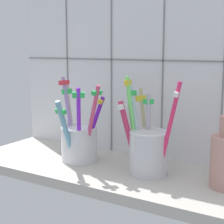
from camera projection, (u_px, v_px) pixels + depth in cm
name	position (u px, v px, depth cm)	size (l,w,h in cm)	color
counter_slab	(111.00, 172.00, 74.98)	(64.00, 22.00, 2.00)	#BCB7AD
tile_wall_back	(138.00, 65.00, 81.31)	(64.00, 2.20, 45.00)	white
toothbrush_cup_left	(79.00, 140.00, 78.57)	(12.87, 11.28, 17.97)	silver
toothbrush_cup_right	(148.00, 148.00, 70.42)	(12.63, 9.70, 18.91)	silver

